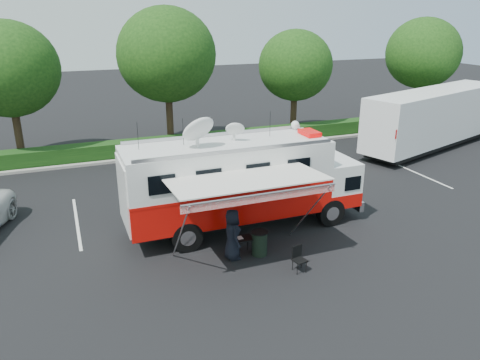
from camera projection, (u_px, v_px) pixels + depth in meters
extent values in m
plane|color=black|center=(244.00, 226.00, 19.52)|extent=(120.00, 120.00, 0.00)
cube|color=#9E998E|center=(239.00, 148.00, 30.51)|extent=(60.00, 0.35, 0.15)
cube|color=black|center=(234.00, 138.00, 31.15)|extent=(60.00, 1.20, 1.00)
cylinder|color=black|center=(17.00, 126.00, 27.09)|extent=(0.44, 0.44, 4.40)
ellipsoid|color=#14380F|center=(8.00, 69.00, 25.98)|extent=(5.63, 5.63, 5.35)
cylinder|color=black|center=(169.00, 111.00, 30.10)|extent=(0.44, 0.44, 4.80)
ellipsoid|color=#14380F|center=(167.00, 55.00, 28.90)|extent=(6.14, 6.14, 5.84)
cylinder|color=black|center=(294.00, 108.00, 33.32)|extent=(0.44, 0.44, 4.00)
ellipsoid|color=#14380F|center=(295.00, 65.00, 32.31)|extent=(5.12, 5.12, 4.86)
cylinder|color=black|center=(417.00, 96.00, 37.02)|extent=(0.44, 0.44, 4.40)
ellipsoid|color=#14380F|center=(423.00, 53.00, 35.91)|extent=(5.63, 5.63, 5.35)
cube|color=silver|center=(77.00, 222.00, 19.93)|extent=(0.12, 5.50, 0.01)
cube|color=silver|center=(211.00, 202.00, 21.98)|extent=(0.12, 5.50, 0.01)
cube|color=silver|center=(322.00, 186.00, 24.04)|extent=(0.12, 5.50, 0.01)
cube|color=silver|center=(415.00, 172.00, 26.09)|extent=(0.12, 5.50, 0.01)
cube|color=black|center=(244.00, 214.00, 19.33)|extent=(9.16, 1.49, 0.32)
cylinder|color=black|center=(331.00, 212.00, 19.47)|extent=(1.17, 0.34, 1.17)
cylinder|color=black|center=(304.00, 193.00, 21.52)|extent=(1.17, 0.34, 1.17)
cylinder|color=black|center=(187.00, 237.00, 17.35)|extent=(1.17, 0.34, 1.17)
cylinder|color=black|center=(172.00, 213.00, 19.40)|extent=(1.17, 0.34, 1.17)
cube|color=silver|center=(345.00, 197.00, 20.97)|extent=(0.21, 2.66, 0.43)
cube|color=silver|center=(331.00, 178.00, 20.35)|extent=(1.49, 2.66, 1.81)
cube|color=red|center=(330.00, 191.00, 20.57)|extent=(1.51, 2.68, 0.59)
cube|color=black|center=(345.00, 169.00, 20.48)|extent=(0.13, 2.36, 0.75)
cube|color=red|center=(227.00, 198.00, 18.80)|extent=(8.10, 2.66, 1.28)
cube|color=red|center=(227.00, 183.00, 18.58)|extent=(8.12, 2.68, 0.11)
cube|color=silver|center=(227.00, 164.00, 18.31)|extent=(8.10, 2.66, 1.49)
cube|color=silver|center=(227.00, 145.00, 18.04)|extent=(8.10, 2.66, 0.09)
cube|color=#CC0505|center=(309.00, 133.00, 19.23)|extent=(0.59, 1.01, 0.17)
sphere|color=silver|center=(295.00, 125.00, 20.09)|extent=(0.36, 0.36, 0.36)
ellipsoid|color=silver|center=(198.00, 129.00, 17.25)|extent=(1.28, 1.28, 0.38)
ellipsoid|color=silver|center=(235.00, 129.00, 18.19)|extent=(0.75, 0.75, 0.21)
cylinder|color=black|center=(138.00, 136.00, 17.10)|extent=(0.02, 0.02, 1.07)
cylinder|color=black|center=(183.00, 132.00, 17.69)|extent=(0.02, 0.02, 1.07)
cylinder|color=black|center=(270.00, 124.00, 18.93)|extent=(0.02, 0.02, 1.07)
cube|color=silver|center=(247.00, 179.00, 15.86)|extent=(5.33, 2.55, 0.22)
cube|color=red|center=(262.00, 198.00, 14.82)|extent=(5.33, 0.04, 0.30)
cylinder|color=#B2B2B7|center=(262.00, 194.00, 14.76)|extent=(5.33, 0.07, 0.07)
cylinder|color=#B2B2B7|center=(180.00, 234.00, 15.50)|extent=(0.05, 2.74, 3.07)
cylinder|color=#B2B2B7|center=(308.00, 212.00, 17.15)|extent=(0.05, 2.74, 3.07)
imported|color=black|center=(232.00, 258.00, 17.03)|extent=(0.61, 0.93, 1.90)
cube|color=black|center=(242.00, 239.00, 17.07)|extent=(0.82, 0.61, 0.04)
cylinder|color=black|center=(235.00, 250.00, 16.89)|extent=(0.02, 0.02, 0.65)
cylinder|color=black|center=(231.00, 246.00, 17.25)|extent=(0.02, 0.02, 0.65)
cylinder|color=black|center=(252.00, 247.00, 17.12)|extent=(0.02, 0.02, 0.65)
cylinder|color=black|center=(248.00, 243.00, 17.47)|extent=(0.02, 0.02, 0.65)
cube|color=silver|center=(240.00, 238.00, 17.09)|extent=(0.20, 0.28, 0.01)
cube|color=black|center=(300.00, 260.00, 16.01)|extent=(0.51, 0.51, 0.04)
cube|color=black|center=(297.00, 251.00, 16.12)|extent=(0.43, 0.13, 0.48)
cylinder|color=black|center=(297.00, 269.00, 15.88)|extent=(0.02, 0.02, 0.43)
cylinder|color=black|center=(293.00, 264.00, 16.18)|extent=(0.02, 0.02, 0.43)
cylinder|color=black|center=(306.00, 267.00, 15.99)|extent=(0.02, 0.02, 0.43)
cylinder|color=black|center=(301.00, 263.00, 16.29)|extent=(0.02, 0.02, 0.43)
cylinder|color=black|center=(259.00, 243.00, 17.15)|extent=(0.57, 0.57, 0.88)
cylinder|color=black|center=(260.00, 232.00, 16.99)|extent=(0.62, 0.62, 0.04)
cube|color=white|center=(434.00, 116.00, 30.10)|extent=(12.48, 6.23, 3.28)
cube|color=#B20C0C|center=(450.00, 120.00, 28.96)|extent=(11.12, 3.65, 0.51)
cube|color=black|center=(431.00, 143.00, 30.71)|extent=(11.41, 5.63, 0.31)
cylinder|color=black|center=(391.00, 151.00, 28.27)|extent=(1.02, 0.31, 1.02)
cylinder|color=black|center=(368.00, 142.00, 30.24)|extent=(1.02, 0.31, 1.02)
cylinder|color=black|center=(407.00, 149.00, 28.69)|extent=(1.02, 0.31, 1.02)
cylinder|color=black|center=(384.00, 140.00, 30.66)|extent=(1.02, 0.31, 1.02)
cylinder|color=black|center=(471.00, 130.00, 33.22)|extent=(1.02, 0.31, 1.02)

